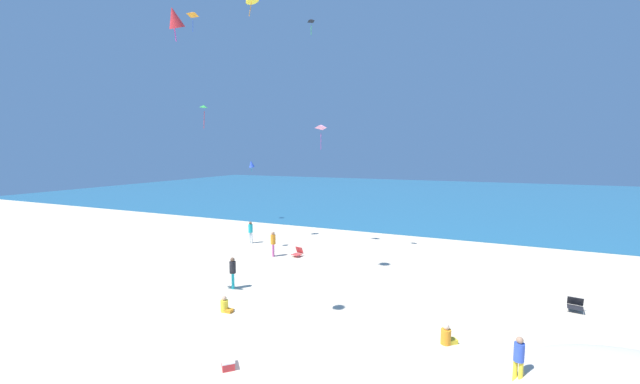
{
  "coord_description": "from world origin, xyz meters",
  "views": [
    {
      "loc": [
        6.22,
        -9.01,
        6.58
      ],
      "look_at": [
        0.0,
        5.33,
        4.89
      ],
      "focal_mm": 20.53,
      "sensor_mm": 36.0,
      "label": 1
    }
  ],
  "objects_px": {
    "person_1": "(233,271)",
    "person_2": "(447,336)",
    "cooler_box": "(228,363)",
    "kite_black": "(311,21)",
    "beach_chair_far_left": "(575,304)",
    "person_6": "(251,231)",
    "kite_orange": "(192,14)",
    "kite_red": "(174,18)",
    "person_0": "(225,306)",
    "kite_green": "(204,107)",
    "beach_chair_mid_beach": "(298,252)",
    "person_4": "(273,242)",
    "kite_pink": "(321,127)",
    "person_3": "(519,357)",
    "kite_blue": "(251,164)"
  },
  "relations": [
    {
      "from": "person_1",
      "to": "person_6",
      "type": "height_order",
      "value": "person_6"
    },
    {
      "from": "person_0",
      "to": "person_2",
      "type": "height_order",
      "value": "person_2"
    },
    {
      "from": "kite_red",
      "to": "kite_blue",
      "type": "relative_size",
      "value": 1.02
    },
    {
      "from": "person_2",
      "to": "kite_pink",
      "type": "distance_m",
      "value": 16.48
    },
    {
      "from": "person_4",
      "to": "kite_orange",
      "type": "relative_size",
      "value": 1.18
    },
    {
      "from": "beach_chair_far_left",
      "to": "person_2",
      "type": "xyz_separation_m",
      "value": [
        -4.7,
        -4.91,
        -0.01
      ]
    },
    {
      "from": "person_4",
      "to": "kite_red",
      "type": "bearing_deg",
      "value": 76.9
    },
    {
      "from": "beach_chair_mid_beach",
      "to": "person_1",
      "type": "bearing_deg",
      "value": 8.38
    },
    {
      "from": "kite_pink",
      "to": "person_0",
      "type": "bearing_deg",
      "value": -86.44
    },
    {
      "from": "kite_green",
      "to": "kite_pink",
      "type": "bearing_deg",
      "value": 41.27
    },
    {
      "from": "person_0",
      "to": "kite_green",
      "type": "relative_size",
      "value": 0.46
    },
    {
      "from": "cooler_box",
      "to": "person_1",
      "type": "xyz_separation_m",
      "value": [
        -3.9,
        5.48,
        0.75
      ]
    },
    {
      "from": "person_3",
      "to": "kite_blue",
      "type": "relative_size",
      "value": 1.29
    },
    {
      "from": "person_3",
      "to": "kite_black",
      "type": "bearing_deg",
      "value": 83.41
    },
    {
      "from": "person_1",
      "to": "cooler_box",
      "type": "bearing_deg",
      "value": -90.37
    },
    {
      "from": "person_1",
      "to": "person_2",
      "type": "bearing_deg",
      "value": -43.43
    },
    {
      "from": "person_3",
      "to": "person_0",
      "type": "bearing_deg",
      "value": 121.45
    },
    {
      "from": "kite_orange",
      "to": "kite_red",
      "type": "height_order",
      "value": "kite_orange"
    },
    {
      "from": "cooler_box",
      "to": "person_3",
      "type": "distance_m",
      "value": 8.54
    },
    {
      "from": "cooler_box",
      "to": "kite_black",
      "type": "height_order",
      "value": "kite_black"
    },
    {
      "from": "beach_chair_mid_beach",
      "to": "beach_chair_far_left",
      "type": "distance_m",
      "value": 14.52
    },
    {
      "from": "person_2",
      "to": "kite_green",
      "type": "xyz_separation_m",
      "value": [
        -15.22,
        5.74,
        9.15
      ]
    },
    {
      "from": "person_1",
      "to": "kite_pink",
      "type": "bearing_deg",
      "value": 50.73
    },
    {
      "from": "beach_chair_mid_beach",
      "to": "person_4",
      "type": "bearing_deg",
      "value": -55.01
    },
    {
      "from": "kite_red",
      "to": "kite_black",
      "type": "distance_m",
      "value": 11.72
    },
    {
      "from": "kite_pink",
      "to": "kite_red",
      "type": "bearing_deg",
      "value": -86.39
    },
    {
      "from": "cooler_box",
      "to": "kite_orange",
      "type": "relative_size",
      "value": 0.5
    },
    {
      "from": "beach_chair_far_left",
      "to": "person_1",
      "type": "xyz_separation_m",
      "value": [
        -14.67,
        -3.57,
        0.61
      ]
    },
    {
      "from": "cooler_box",
      "to": "kite_black",
      "type": "distance_m",
      "value": 18.88
    },
    {
      "from": "beach_chair_far_left",
      "to": "person_4",
      "type": "xyz_separation_m",
      "value": [
        -15.73,
        2.01,
        0.64
      ]
    },
    {
      "from": "person_0",
      "to": "kite_green",
      "type": "distance_m",
      "value": 13.12
    },
    {
      "from": "cooler_box",
      "to": "person_4",
      "type": "distance_m",
      "value": 12.14
    },
    {
      "from": "cooler_box",
      "to": "person_3",
      "type": "bearing_deg",
      "value": 17.82
    },
    {
      "from": "cooler_box",
      "to": "beach_chair_far_left",
      "type": "bearing_deg",
      "value": 40.03
    },
    {
      "from": "kite_pink",
      "to": "kite_green",
      "type": "height_order",
      "value": "kite_green"
    },
    {
      "from": "person_1",
      "to": "person_2",
      "type": "relative_size",
      "value": 2.13
    },
    {
      "from": "beach_chair_mid_beach",
      "to": "person_4",
      "type": "distance_m",
      "value": 1.71
    },
    {
      "from": "person_1",
      "to": "person_4",
      "type": "bearing_deg",
      "value": 64.91
    },
    {
      "from": "person_0",
      "to": "person_4",
      "type": "xyz_separation_m",
      "value": [
        -2.37,
        7.87,
        0.68
      ]
    },
    {
      "from": "person_1",
      "to": "person_2",
      "type": "distance_m",
      "value": 10.08
    },
    {
      "from": "cooler_box",
      "to": "person_6",
      "type": "bearing_deg",
      "value": 121.61
    },
    {
      "from": "kite_orange",
      "to": "person_2",
      "type": "bearing_deg",
      "value": -22.95
    },
    {
      "from": "cooler_box",
      "to": "person_4",
      "type": "relative_size",
      "value": 0.42
    },
    {
      "from": "person_0",
      "to": "kite_green",
      "type": "height_order",
      "value": "kite_green"
    },
    {
      "from": "person_6",
      "to": "kite_red",
      "type": "relative_size",
      "value": 1.43
    },
    {
      "from": "kite_orange",
      "to": "kite_pink",
      "type": "distance_m",
      "value": 11.42
    },
    {
      "from": "kite_black",
      "to": "person_6",
      "type": "bearing_deg",
      "value": 166.79
    },
    {
      "from": "beach_chair_far_left",
      "to": "person_2",
      "type": "bearing_deg",
      "value": -34.68
    },
    {
      "from": "kite_orange",
      "to": "kite_pink",
      "type": "relative_size",
      "value": 0.75
    },
    {
      "from": "kite_orange",
      "to": "kite_red",
      "type": "bearing_deg",
      "value": -50.31
    }
  ]
}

